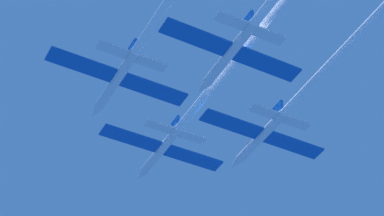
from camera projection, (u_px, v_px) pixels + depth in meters
name	position (u px, v px, depth m)	size (l,w,h in m)	color
jet_lead	(191.00, 113.00, 114.76)	(20.89, 47.16, 3.46)	silver
jet_left_wing	(152.00, 26.00, 99.40)	(20.89, 49.95, 3.46)	silver
jet_right_wing	(301.00, 95.00, 109.23)	(20.89, 48.12, 3.46)	silver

